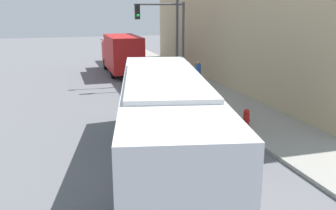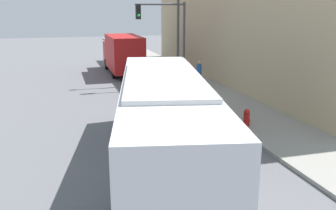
% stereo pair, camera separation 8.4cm
% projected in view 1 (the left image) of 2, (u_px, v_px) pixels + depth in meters
% --- Properties ---
extents(ground_plane, '(120.00, 120.00, 0.00)m').
position_uv_depth(ground_plane, '(156.00, 181.00, 11.49)').
color(ground_plane, slate).
extents(sidewalk, '(3.31, 70.00, 0.14)m').
position_uv_depth(sidewalk, '(167.00, 69.00, 31.72)').
color(sidewalk, gray).
rests_on(sidewalk, ground_plane).
extents(building_facade, '(6.00, 27.40, 10.36)m').
position_uv_depth(building_facade, '(250.00, 7.00, 26.77)').
color(building_facade, tan).
rests_on(building_facade, ground_plane).
extents(city_bus, '(4.81, 11.71, 3.09)m').
position_uv_depth(city_bus, '(164.00, 116.00, 12.01)').
color(city_bus, silver).
rests_on(city_bus, ground_plane).
extents(delivery_truck, '(2.30, 7.56, 3.07)m').
position_uv_depth(delivery_truck, '(121.00, 53.00, 29.69)').
color(delivery_truck, '#B21919').
rests_on(delivery_truck, ground_plane).
extents(fire_hydrant, '(0.28, 0.37, 0.75)m').
position_uv_depth(fire_hydrant, '(246.00, 117.00, 16.36)').
color(fire_hydrant, red).
rests_on(fire_hydrant, sidewalk).
extents(traffic_light_pole, '(3.28, 0.35, 5.37)m').
position_uv_depth(traffic_light_pole, '(167.00, 29.00, 23.85)').
color(traffic_light_pole, '#47474C').
rests_on(traffic_light_pole, sidewalk).
extents(parking_meter, '(0.14, 0.14, 1.19)m').
position_uv_depth(parking_meter, '(194.00, 80.00, 22.44)').
color(parking_meter, '#47474C').
rests_on(parking_meter, sidewalk).
extents(street_lamp, '(2.38, 0.28, 7.81)m').
position_uv_depth(street_lamp, '(173.00, 14.00, 25.37)').
color(street_lamp, '#47474C').
rests_on(street_lamp, sidewalk).
extents(pedestrian_near_corner, '(0.34, 0.34, 1.66)m').
position_uv_depth(pedestrian_near_corner, '(198.00, 73.00, 24.49)').
color(pedestrian_near_corner, '#47382D').
rests_on(pedestrian_near_corner, sidewalk).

